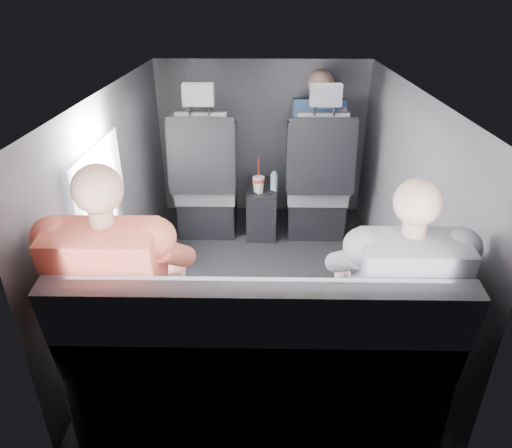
{
  "coord_description": "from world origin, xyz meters",
  "views": [
    {
      "loc": [
        0.02,
        -2.62,
        1.85
      ],
      "look_at": [
        -0.03,
        -0.05,
        0.53
      ],
      "focal_mm": 32.0,
      "sensor_mm": 36.0,
      "label": 1
    }
  ],
  "objects_px": {
    "rear_bench": "(258,368)",
    "soda_cup": "(259,184)",
    "front_seat_left": "(207,188)",
    "passenger_front_right": "(317,137)",
    "passenger_rear_left": "(124,292)",
    "passenger_rear_right": "(392,299)",
    "water_bottle": "(274,182)",
    "laptop_white": "(133,275)",
    "laptop_black": "(386,280)",
    "front_seat_right": "(316,189)",
    "center_console": "(261,208)"
  },
  "relations": [
    {
      "from": "laptop_white",
      "to": "front_seat_right",
      "type": "bearing_deg",
      "value": 57.19
    },
    {
      "from": "front_seat_right",
      "to": "laptop_white",
      "type": "bearing_deg",
      "value": -122.81
    },
    {
      "from": "laptop_black",
      "to": "passenger_rear_left",
      "type": "bearing_deg",
      "value": -173.05
    },
    {
      "from": "rear_bench",
      "to": "laptop_white",
      "type": "bearing_deg",
      "value": 156.53
    },
    {
      "from": "front_seat_left",
      "to": "water_bottle",
      "type": "bearing_deg",
      "value": -4.6
    },
    {
      "from": "front_seat_right",
      "to": "passenger_rear_right",
      "type": "height_order",
      "value": "front_seat_right"
    },
    {
      "from": "soda_cup",
      "to": "front_seat_left",
      "type": "bearing_deg",
      "value": 168.61
    },
    {
      "from": "front_seat_left",
      "to": "water_bottle",
      "type": "distance_m",
      "value": 0.56
    },
    {
      "from": "laptop_white",
      "to": "passenger_rear_left",
      "type": "distance_m",
      "value": 0.17
    },
    {
      "from": "front_seat_left",
      "to": "center_console",
      "type": "height_order",
      "value": "front_seat_left"
    },
    {
      "from": "rear_bench",
      "to": "soda_cup",
      "type": "bearing_deg",
      "value": 90.73
    },
    {
      "from": "passenger_rear_left",
      "to": "passenger_rear_right",
      "type": "xyz_separation_m",
      "value": [
        1.19,
        0.0,
        -0.02
      ]
    },
    {
      "from": "front_seat_left",
      "to": "laptop_white",
      "type": "xyz_separation_m",
      "value": [
        -0.16,
        -1.64,
        0.23
      ]
    },
    {
      "from": "rear_bench",
      "to": "passenger_front_right",
      "type": "distance_m",
      "value": 2.25
    },
    {
      "from": "center_console",
      "to": "water_bottle",
      "type": "relative_size",
      "value": 2.93
    },
    {
      "from": "laptop_white",
      "to": "laptop_black",
      "type": "relative_size",
      "value": 1.1
    },
    {
      "from": "passenger_rear_left",
      "to": "laptop_white",
      "type": "bearing_deg",
      "value": 93.36
    },
    {
      "from": "center_console",
      "to": "passenger_rear_left",
      "type": "relative_size",
      "value": 0.37
    },
    {
      "from": "center_console",
      "to": "passenger_rear_left",
      "type": "height_order",
      "value": "passenger_rear_left"
    },
    {
      "from": "front_seat_right",
      "to": "soda_cup",
      "type": "relative_size",
      "value": 4.39
    },
    {
      "from": "passenger_rear_right",
      "to": "center_console",
      "type": "bearing_deg",
      "value": 107.71
    },
    {
      "from": "soda_cup",
      "to": "passenger_front_right",
      "type": "height_order",
      "value": "passenger_front_right"
    },
    {
      "from": "center_console",
      "to": "passenger_rear_right",
      "type": "relative_size",
      "value": 0.39
    },
    {
      "from": "center_console",
      "to": "soda_cup",
      "type": "relative_size",
      "value": 1.67
    },
    {
      "from": "front_seat_right",
      "to": "center_console",
      "type": "height_order",
      "value": "front_seat_right"
    },
    {
      "from": "soda_cup",
      "to": "passenger_front_right",
      "type": "bearing_deg",
      "value": 35.32
    },
    {
      "from": "soda_cup",
      "to": "water_bottle",
      "type": "relative_size",
      "value": 1.76
    },
    {
      "from": "soda_cup",
      "to": "water_bottle",
      "type": "xyz_separation_m",
      "value": [
        0.12,
        0.04,
        0.0
      ]
    },
    {
      "from": "front_seat_left",
      "to": "soda_cup",
      "type": "relative_size",
      "value": 4.39
    },
    {
      "from": "rear_bench",
      "to": "laptop_black",
      "type": "distance_m",
      "value": 0.72
    },
    {
      "from": "water_bottle",
      "to": "laptop_white",
      "type": "distance_m",
      "value": 1.75
    },
    {
      "from": "front_seat_right",
      "to": "center_console",
      "type": "relative_size",
      "value": 2.64
    },
    {
      "from": "laptop_white",
      "to": "passenger_rear_left",
      "type": "bearing_deg",
      "value": -86.64
    },
    {
      "from": "center_console",
      "to": "laptop_black",
      "type": "xyz_separation_m",
      "value": [
        0.6,
        -1.7,
        0.43
      ]
    },
    {
      "from": "passenger_front_right",
      "to": "laptop_black",
      "type": "bearing_deg",
      "value": -86.03
    },
    {
      "from": "passenger_front_right",
      "to": "center_console",
      "type": "bearing_deg",
      "value": -154.75
    },
    {
      "from": "center_console",
      "to": "soda_cup",
      "type": "height_order",
      "value": "soda_cup"
    },
    {
      "from": "laptop_black",
      "to": "passenger_rear_right",
      "type": "height_order",
      "value": "passenger_rear_right"
    },
    {
      "from": "laptop_black",
      "to": "soda_cup",
      "type": "bearing_deg",
      "value": 111.43
    },
    {
      "from": "center_console",
      "to": "passenger_rear_right",
      "type": "bearing_deg",
      "value": -72.29
    },
    {
      "from": "laptop_black",
      "to": "passenger_rear_right",
      "type": "xyz_separation_m",
      "value": [
        -0.01,
        -0.14,
        0.0
      ]
    },
    {
      "from": "passenger_rear_left",
      "to": "passenger_rear_right",
      "type": "relative_size",
      "value": 1.04
    },
    {
      "from": "front_seat_left",
      "to": "laptop_white",
      "type": "bearing_deg",
      "value": -95.45
    },
    {
      "from": "rear_bench",
      "to": "water_bottle",
      "type": "relative_size",
      "value": 9.75
    },
    {
      "from": "rear_bench",
      "to": "passenger_front_right",
      "type": "xyz_separation_m",
      "value": [
        0.46,
        2.16,
        0.45
      ]
    },
    {
      "from": "front_seat_right",
      "to": "laptop_black",
      "type": "height_order",
      "value": "front_seat_right"
    },
    {
      "from": "front_seat_left",
      "to": "passenger_front_right",
      "type": "xyz_separation_m",
      "value": [
        0.91,
        0.26,
        0.36
      ]
    },
    {
      "from": "rear_bench",
      "to": "laptop_black",
      "type": "height_order",
      "value": "rear_bench"
    },
    {
      "from": "laptop_white",
      "to": "rear_bench",
      "type": "bearing_deg",
      "value": -23.47
    },
    {
      "from": "center_console",
      "to": "laptop_black",
      "type": "height_order",
      "value": "laptop_black"
    }
  ]
}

